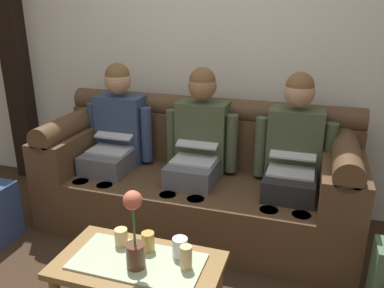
# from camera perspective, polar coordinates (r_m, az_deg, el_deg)

# --- Properties ---
(back_wall_patterned) EXTENTS (6.00, 0.12, 2.90)m
(back_wall_patterned) POSITION_cam_1_polar(r_m,az_deg,el_deg) (3.27, 3.83, 16.11)
(back_wall_patterned) COLOR silver
(back_wall_patterned) RESTS_ON ground_plane
(timber_pillar) EXTENTS (0.20, 0.20, 2.90)m
(timber_pillar) POSITION_cam_1_polar(r_m,az_deg,el_deg) (4.08, -24.66, 15.16)
(timber_pillar) COLOR black
(timber_pillar) RESTS_ON ground_plane
(couch) EXTENTS (2.32, 0.88, 0.96)m
(couch) POSITION_cam_1_polar(r_m,az_deg,el_deg) (3.04, 0.90, -5.26)
(couch) COLOR #513823
(couch) RESTS_ON ground_plane
(person_left) EXTENTS (0.56, 0.67, 1.22)m
(person_left) POSITION_cam_1_polar(r_m,az_deg,el_deg) (3.18, -11.01, 1.14)
(person_left) COLOR #595B66
(person_left) RESTS_ON ground_plane
(person_middle) EXTENTS (0.56, 0.67, 1.22)m
(person_middle) POSITION_cam_1_polar(r_m,az_deg,el_deg) (2.93, 0.91, -0.16)
(person_middle) COLOR #595B66
(person_middle) RESTS_ON ground_plane
(person_right) EXTENTS (0.56, 0.67, 1.22)m
(person_right) POSITION_cam_1_polar(r_m,az_deg,el_deg) (2.82, 14.41, -1.61)
(person_right) COLOR #232326
(person_right) RESTS_ON ground_plane
(coffee_table) EXTENTS (0.87, 0.48, 0.39)m
(coffee_table) POSITION_cam_1_polar(r_m,az_deg,el_deg) (2.20, -7.80, -17.70)
(coffee_table) COLOR olive
(coffee_table) RESTS_ON ground_plane
(flower_vase) EXTENTS (0.10, 0.10, 0.43)m
(flower_vase) POSITION_cam_1_polar(r_m,az_deg,el_deg) (2.01, -8.34, -12.72)
(flower_vase) COLOR brown
(flower_vase) RESTS_ON coffee_table
(cup_near_left) EXTENTS (0.07, 0.07, 0.10)m
(cup_near_left) POSITION_cam_1_polar(r_m,az_deg,el_deg) (2.26, -10.22, -13.14)
(cup_near_left) COLOR #DBB77A
(cup_near_left) RESTS_ON coffee_table
(cup_near_right) EXTENTS (0.08, 0.08, 0.11)m
(cup_near_right) POSITION_cam_1_polar(r_m,az_deg,el_deg) (2.14, -1.75, -14.74)
(cup_near_right) COLOR silver
(cup_near_right) RESTS_ON coffee_table
(cup_far_center) EXTENTS (0.06, 0.06, 0.13)m
(cup_far_center) POSITION_cam_1_polar(r_m,az_deg,el_deg) (2.06, -0.87, -16.07)
(cup_far_center) COLOR #DBB77A
(cup_far_center) RESTS_ON coffee_table
(cup_far_left) EXTENTS (0.07, 0.07, 0.11)m
(cup_far_left) POSITION_cam_1_polar(r_m,az_deg,el_deg) (2.20, -6.39, -13.86)
(cup_far_left) COLOR gold
(cup_far_left) RESTS_ON coffee_table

